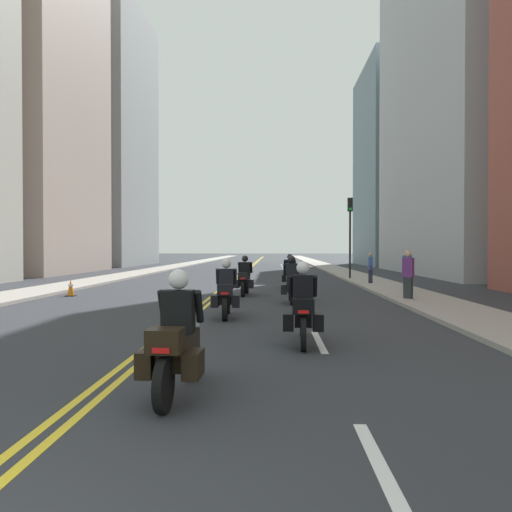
# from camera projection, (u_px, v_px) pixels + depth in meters

# --- Properties ---
(ground_plane) EXTENTS (264.00, 264.00, 0.00)m
(ground_plane) POSITION_uv_depth(u_px,v_px,m) (250.00, 267.00, 50.28)
(ground_plane) COLOR #2E3036
(sidewalk_left) EXTENTS (2.40, 144.00, 0.12)m
(sidewalk_left) POSITION_uv_depth(u_px,v_px,m) (174.00, 266.00, 50.54)
(sidewalk_left) COLOR #9F9891
(sidewalk_left) RESTS_ON ground
(sidewalk_right) EXTENTS (2.40, 144.00, 0.12)m
(sidewalk_right) POSITION_uv_depth(u_px,v_px,m) (327.00, 267.00, 50.01)
(sidewalk_right) COLOR #9D978F
(sidewalk_right) RESTS_ON ground
(centreline_yellow_inner) EXTENTS (0.12, 132.00, 0.01)m
(centreline_yellow_inner) POSITION_uv_depth(u_px,v_px,m) (249.00, 267.00, 50.28)
(centreline_yellow_inner) COLOR yellow
(centreline_yellow_inner) RESTS_ON ground
(centreline_yellow_outer) EXTENTS (0.12, 132.00, 0.01)m
(centreline_yellow_outer) POSITION_uv_depth(u_px,v_px,m) (251.00, 267.00, 50.27)
(centreline_yellow_outer) COLOR yellow
(centreline_yellow_outer) RESTS_ON ground
(lane_dashes_white) EXTENTS (0.14, 56.40, 0.01)m
(lane_dashes_white) POSITION_uv_depth(u_px,v_px,m) (288.00, 279.00, 31.18)
(lane_dashes_white) COLOR silver
(lane_dashes_white) RESTS_ON ground
(building_left_1) EXTENTS (8.77, 13.45, 28.26)m
(building_left_1) POSITION_uv_depth(u_px,v_px,m) (27.00, 89.00, 38.62)
(building_left_1) COLOR #A38E83
(building_left_1) RESTS_ON ground
(building_right_1) EXTENTS (7.27, 21.17, 31.44)m
(building_right_1) POSITION_uv_depth(u_px,v_px,m) (460.00, 58.00, 36.55)
(building_right_1) COLOR #A5ACB0
(building_right_1) RESTS_ON ground
(building_left_2) EXTENTS (7.73, 15.79, 28.58)m
(building_left_2) POSITION_uv_depth(u_px,v_px,m) (108.00, 137.00, 56.20)
(building_left_2) COLOR gray
(building_left_2) RESTS_ON ground
(building_right_2) EXTENTS (6.84, 14.11, 21.90)m
(building_right_2) POSITION_uv_depth(u_px,v_px,m) (394.00, 167.00, 55.94)
(building_right_2) COLOR gray
(building_right_2) RESTS_ON ground
(motorcycle_0) EXTENTS (0.78, 2.16, 1.62)m
(motorcycle_0) POSITION_uv_depth(u_px,v_px,m) (177.00, 345.00, 6.40)
(motorcycle_0) COLOR black
(motorcycle_0) RESTS_ON ground
(motorcycle_1) EXTENTS (0.78, 2.26, 1.63)m
(motorcycle_1) POSITION_uv_depth(u_px,v_px,m) (303.00, 310.00, 9.89)
(motorcycle_1) COLOR black
(motorcycle_1) RESTS_ON ground
(motorcycle_2) EXTENTS (0.78, 2.13, 1.60)m
(motorcycle_2) POSITION_uv_depth(u_px,v_px,m) (226.00, 294.00, 13.68)
(motorcycle_2) COLOR black
(motorcycle_2) RESTS_ON ground
(motorcycle_3) EXTENTS (0.76, 2.13, 1.64)m
(motorcycle_3) POSITION_uv_depth(u_px,v_px,m) (292.00, 284.00, 17.38)
(motorcycle_3) COLOR black
(motorcycle_3) RESTS_ON ground
(motorcycle_4) EXTENTS (0.78, 2.13, 1.61)m
(motorcycle_4) POSITION_uv_depth(u_px,v_px,m) (245.00, 279.00, 20.19)
(motorcycle_4) COLOR black
(motorcycle_4) RESTS_ON ground
(motorcycle_5) EXTENTS (0.76, 2.17, 1.63)m
(motorcycle_5) POSITION_uv_depth(u_px,v_px,m) (290.00, 275.00, 23.70)
(motorcycle_5) COLOR black
(motorcycle_5) RESTS_ON ground
(traffic_cone_1) EXTENTS (0.36, 0.36, 0.66)m
(traffic_cone_1) POSITION_uv_depth(u_px,v_px,m) (71.00, 288.00, 19.89)
(traffic_cone_1) COLOR black
(traffic_cone_1) RESTS_ON ground
(traffic_light_near) EXTENTS (0.28, 0.38, 4.89)m
(traffic_light_near) POSITION_uv_depth(u_px,v_px,m) (350.00, 224.00, 29.92)
(traffic_light_near) COLOR black
(traffic_light_near) RESTS_ON ground
(pedestrian_0) EXTENTS (0.37, 0.23, 1.82)m
(pedestrian_0) POSITION_uv_depth(u_px,v_px,m) (407.00, 271.00, 21.37)
(pedestrian_0) COLOR #27262E
(pedestrian_0) RESTS_ON ground
(pedestrian_1) EXTENTS (0.42, 0.39, 1.79)m
(pedestrian_1) POSITION_uv_depth(u_px,v_px,m) (408.00, 276.00, 17.76)
(pedestrian_1) COLOR #292E32
(pedestrian_1) RESTS_ON ground
(pedestrian_2) EXTENTS (0.27, 0.50, 1.68)m
(pedestrian_2) POSITION_uv_depth(u_px,v_px,m) (370.00, 268.00, 25.62)
(pedestrian_2) COLOR #242435
(pedestrian_2) RESTS_ON ground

